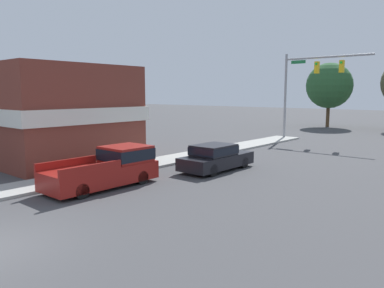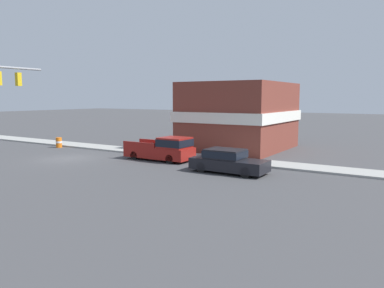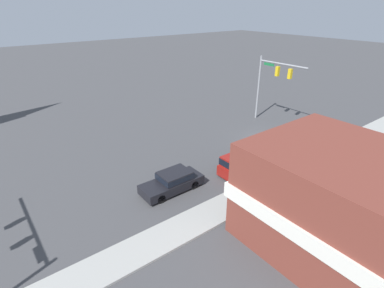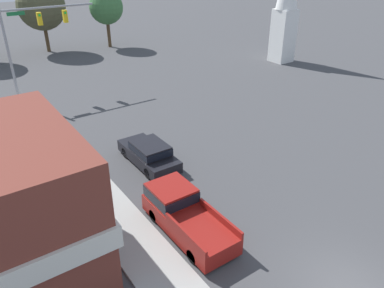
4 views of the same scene
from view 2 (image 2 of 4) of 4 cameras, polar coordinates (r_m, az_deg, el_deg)
The scene contains 6 objects.
ground_plane at distance 30.70m, azimuth -18.35°, elevation -2.11°, with size 200.00×200.00×0.00m, color #424244.
sidewalk_curb at distance 34.55m, azimuth -11.06°, elevation -0.77°, with size 2.40×60.00×0.14m.
car_lead at distance 23.71m, azimuth 5.43°, elevation -2.50°, with size 1.93×4.85×1.49m.
pickup_truck_parked at distance 28.23m, azimuth -4.27°, elevation -0.72°, with size 2.04×5.37×1.80m.
construction_barrel at distance 37.69m, azimuth -19.62°, elevation 0.23°, with size 0.56×0.56×0.95m.
corner_brick_building at distance 34.79m, azimuth 7.24°, elevation 4.25°, with size 10.10×8.41×6.04m.
Camera 2 is at (19.22, 23.47, 4.71)m, focal length 35.00 mm.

